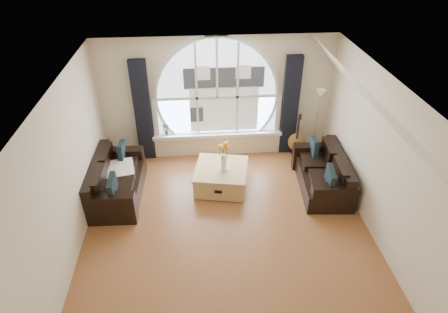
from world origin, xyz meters
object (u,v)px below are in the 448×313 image
potted_plant (166,129)px  sofa_right (323,171)px  vase_flowers (224,153)px  coffee_chest (221,177)px  guitar (297,133)px  sofa_left (117,179)px  floor_lamp (316,123)px

potted_plant → sofa_right: bearing=-24.8°
sofa_right → vase_flowers: vase_flowers is taller
coffee_chest → guitar: 2.15m
sofa_left → potted_plant: potted_plant is taller
sofa_left → floor_lamp: 4.42m
coffee_chest → vase_flowers: bearing=-43.9°
vase_flowers → floor_lamp: bearing=27.7°
sofa_left → coffee_chest: size_ratio=1.73×
sofa_left → coffee_chest: bearing=4.7°
vase_flowers → potted_plant: (-1.17, 1.32, -0.16)m
sofa_left → vase_flowers: bearing=2.9°
potted_plant → guitar: bearing=-2.5°
sofa_right → vase_flowers: 2.03m
sofa_right → floor_lamp: size_ratio=1.05×
sofa_left → floor_lamp: bearing=17.1°
guitar → potted_plant: guitar is taller
guitar → sofa_left: bearing=-146.4°
sofa_left → guitar: bearing=19.5°
sofa_right → guitar: (-0.21, 1.32, 0.13)m
sofa_left → potted_plant: 1.68m
coffee_chest → vase_flowers: vase_flowers is taller
sofa_left → potted_plant: bearing=58.0°
sofa_left → coffee_chest: (2.04, 0.11, -0.15)m
sofa_right → guitar: size_ratio=1.58×
vase_flowers → guitar: size_ratio=0.66×
coffee_chest → potted_plant: 1.75m
vase_flowers → guitar: vase_flowers is taller
sofa_left → floor_lamp: size_ratio=1.11×
potted_plant → sofa_left: bearing=-123.5°
floor_lamp → guitar: size_ratio=1.51×
sofa_right → guitar: guitar is taller
sofa_left → sofa_right: bearing=0.4°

